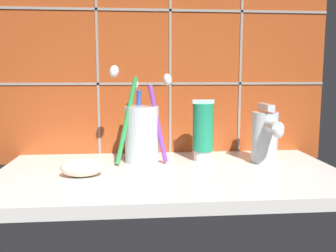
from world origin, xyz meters
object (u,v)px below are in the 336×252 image
toothbrush_cup (142,132)px  sink_faucet (266,135)px  toothpaste_tube (203,131)px  soap_bar (82,167)px

toothbrush_cup → sink_faucet: toothbrush_cup is taller
toothbrush_cup → sink_faucet: bearing=-6.8°
toothpaste_tube → toothbrush_cup: bearing=-179.9°
toothbrush_cup → soap_bar: toothbrush_cup is taller
toothbrush_cup → sink_faucet: size_ratio=1.65×
toothbrush_cup → soap_bar: (-10.42, -9.67, -4.40)cm
toothpaste_tube → soap_bar: toothpaste_tube is taller
toothpaste_tube → sink_faucet: size_ratio=1.06×
soap_bar → toothbrush_cup: bearing=42.9°
toothpaste_tube → sink_faucet: (11.81, -2.88, -0.49)cm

